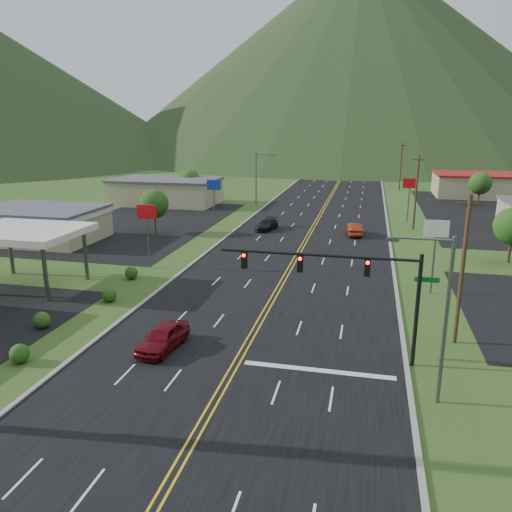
% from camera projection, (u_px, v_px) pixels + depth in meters
% --- Properties ---
extents(ground, '(500.00, 500.00, 0.00)m').
position_uv_depth(ground, '(158.00, 502.00, 19.45)').
color(ground, '#2D4719').
rests_on(ground, ground).
extents(road, '(20.00, 460.00, 0.04)m').
position_uv_depth(road, '(158.00, 502.00, 19.45)').
color(road, black).
rests_on(road, ground).
extents(traffic_signal, '(13.10, 0.43, 7.00)m').
position_uv_depth(traffic_signal, '(349.00, 277.00, 29.83)').
color(traffic_signal, black).
rests_on(traffic_signal, ground).
extents(streetlight_east, '(3.28, 0.25, 9.00)m').
position_uv_depth(streetlight_east, '(440.00, 310.00, 25.10)').
color(streetlight_east, '#59595E').
rests_on(streetlight_east, ground).
extents(streetlight_west, '(3.28, 0.25, 9.00)m').
position_uv_depth(streetlight_west, '(258.00, 176.00, 86.45)').
color(streetlight_west, '#59595E').
rests_on(streetlight_west, ground).
extents(gas_canopy, '(10.00, 8.00, 5.30)m').
position_uv_depth(gas_canopy, '(23.00, 233.00, 43.58)').
color(gas_canopy, white).
rests_on(gas_canopy, ground).
extents(building_west_mid, '(14.40, 10.40, 4.10)m').
position_uv_depth(building_west_mid, '(41.00, 222.00, 61.46)').
color(building_west_mid, tan).
rests_on(building_west_mid, ground).
extents(building_west_far, '(18.40, 11.40, 4.50)m').
position_uv_depth(building_west_far, '(166.00, 191.00, 88.83)').
color(building_west_far, tan).
rests_on(building_west_far, ground).
extents(building_east_far, '(16.40, 12.40, 4.50)m').
position_uv_depth(building_east_far, '(478.00, 185.00, 97.54)').
color(building_east_far, tan).
rests_on(building_east_far, ground).
extents(pole_sign_west_a, '(2.00, 0.18, 6.40)m').
position_uv_depth(pole_sign_west_a, '(147.00, 218.00, 49.35)').
color(pole_sign_west_a, '#59595E').
rests_on(pole_sign_west_a, ground).
extents(pole_sign_west_b, '(2.00, 0.18, 6.40)m').
position_uv_depth(pole_sign_west_b, '(214.00, 189.00, 70.05)').
color(pole_sign_west_b, '#59595E').
rests_on(pole_sign_west_b, ground).
extents(pole_sign_east_a, '(2.00, 0.18, 6.40)m').
position_uv_depth(pole_sign_east_a, '(436.00, 236.00, 41.68)').
color(pole_sign_east_a, '#59595E').
rests_on(pole_sign_east_a, ground).
extents(pole_sign_east_b, '(2.00, 0.18, 6.40)m').
position_uv_depth(pole_sign_east_b, '(410.00, 188.00, 71.79)').
color(pole_sign_east_b, '#59595E').
rests_on(pole_sign_east_b, ground).
extents(tree_west_a, '(3.84, 3.84, 5.82)m').
position_uv_depth(tree_west_a, '(154.00, 204.00, 65.05)').
color(tree_west_a, '#382314').
rests_on(tree_west_a, ground).
extents(tree_west_b, '(3.84, 3.84, 5.82)m').
position_uv_depth(tree_west_b, '(190.00, 180.00, 91.53)').
color(tree_west_b, '#382314').
rests_on(tree_west_b, ground).
extents(tree_east_b, '(3.84, 3.84, 5.82)m').
position_uv_depth(tree_east_b, '(480.00, 183.00, 86.25)').
color(tree_east_b, '#382314').
rests_on(tree_east_b, ground).
extents(utility_pole_a, '(1.60, 0.28, 10.00)m').
position_uv_depth(utility_pole_a, '(462.00, 269.00, 32.15)').
color(utility_pole_a, '#382314').
rests_on(utility_pole_a, ground).
extents(utility_pole_b, '(1.60, 0.28, 10.00)m').
position_uv_depth(utility_pole_b, '(416.00, 192.00, 66.96)').
color(utility_pole_b, '#382314').
rests_on(utility_pole_b, ground).
extents(utility_pole_c, '(1.60, 0.28, 10.00)m').
position_uv_depth(utility_pole_c, '(401.00, 166.00, 104.60)').
color(utility_pole_c, '#382314').
rests_on(utility_pole_c, ground).
extents(utility_pole_d, '(1.60, 0.28, 10.00)m').
position_uv_depth(utility_pole_d, '(394.00, 154.00, 142.23)').
color(utility_pole_d, '#382314').
rests_on(utility_pole_d, ground).
extents(mountain_n, '(220.00, 220.00, 85.00)m').
position_uv_depth(mountain_n, '(360.00, 53.00, 215.29)').
color(mountain_n, '#1A3317').
rests_on(mountain_n, ground).
extents(car_red_near, '(2.42, 4.88, 1.60)m').
position_uv_depth(car_red_near, '(163.00, 338.00, 32.27)').
color(car_red_near, maroon).
rests_on(car_red_near, ground).
extents(car_dark_mid, '(2.71, 5.11, 1.41)m').
position_uv_depth(car_dark_mid, '(267.00, 225.00, 67.72)').
color(car_dark_mid, black).
rests_on(car_dark_mid, ground).
extents(car_red_far, '(2.21, 4.99, 1.59)m').
position_uv_depth(car_red_far, '(354.00, 229.00, 64.55)').
color(car_red_far, maroon).
rests_on(car_red_far, ground).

